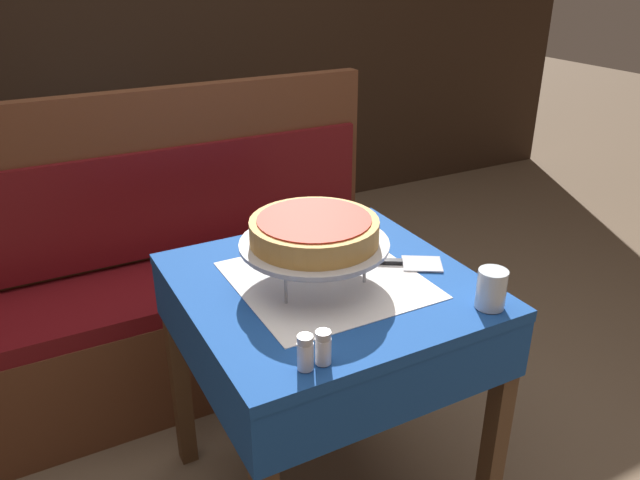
% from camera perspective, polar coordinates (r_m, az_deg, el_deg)
% --- Properties ---
extents(dining_table_front, '(0.73, 0.73, 0.73)m').
position_cam_1_polar(dining_table_front, '(1.65, 0.63, -7.09)').
color(dining_table_front, '#194799').
rests_on(dining_table_front, ground_plane).
extents(dining_table_rear, '(0.69, 0.69, 0.74)m').
position_cam_1_polar(dining_table_rear, '(3.05, -18.31, 7.34)').
color(dining_table_rear, '#194799').
rests_on(dining_table_rear, ground_plane).
extents(booth_bench, '(1.63, 0.45, 1.07)m').
position_cam_1_polar(booth_bench, '(2.34, -12.57, -5.61)').
color(booth_bench, brown).
rests_on(booth_bench, ground_plane).
extents(back_wall_panel, '(6.00, 0.04, 2.40)m').
position_cam_1_polar(back_wall_panel, '(3.46, -17.83, 19.09)').
color(back_wall_panel, black).
rests_on(back_wall_panel, ground_plane).
extents(pizza_pan_stand, '(0.37, 0.37, 0.11)m').
position_cam_1_polar(pizza_pan_stand, '(1.54, -0.53, -0.48)').
color(pizza_pan_stand, '#ADADB2').
rests_on(pizza_pan_stand, dining_table_front).
extents(deep_dish_pizza, '(0.32, 0.32, 0.06)m').
position_cam_1_polar(deep_dish_pizza, '(1.52, -0.53, 0.92)').
color(deep_dish_pizza, tan).
rests_on(deep_dish_pizza, pizza_pan_stand).
extents(pizza_server, '(0.26, 0.19, 0.01)m').
position_cam_1_polar(pizza_server, '(1.68, 6.92, -2.05)').
color(pizza_server, '#BCBCC1').
rests_on(pizza_server, dining_table_front).
extents(water_glass_near, '(0.07, 0.07, 0.10)m').
position_cam_1_polar(water_glass_near, '(1.51, 15.40, -4.33)').
color(water_glass_near, silver).
rests_on(water_glass_near, dining_table_front).
extents(salt_shaker, '(0.03, 0.03, 0.08)m').
position_cam_1_polar(salt_shaker, '(1.26, -1.36, -10.25)').
color(salt_shaker, silver).
rests_on(salt_shaker, dining_table_front).
extents(pepper_shaker, '(0.03, 0.03, 0.07)m').
position_cam_1_polar(pepper_shaker, '(1.27, 0.29, -9.80)').
color(pepper_shaker, silver).
rests_on(pepper_shaker, dining_table_front).
extents(condiment_caddy, '(0.11, 0.11, 0.15)m').
position_cam_1_polar(condiment_caddy, '(2.96, -20.18, 9.64)').
color(condiment_caddy, black).
rests_on(condiment_caddy, dining_table_rear).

